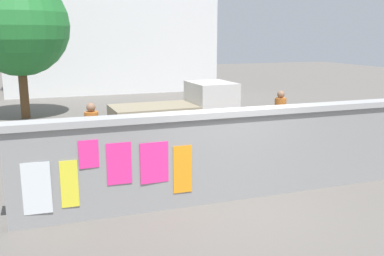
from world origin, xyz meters
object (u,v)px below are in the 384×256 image
at_px(person_walking, 92,128).
at_px(bicycle_near, 306,149).
at_px(person_bystander, 280,112).
at_px(motorcycle, 88,168).
at_px(auto_rickshaw_truck, 180,116).
at_px(tree_roadside, 18,26).

bearing_deg(person_walking, bicycle_near, -15.19).
bearing_deg(person_bystander, person_walking, -174.87).
height_order(motorcycle, person_walking, person_walking).
bearing_deg(bicycle_near, auto_rickshaw_truck, 132.79).
relative_size(auto_rickshaw_truck, tree_roadside, 0.67).
distance_m(motorcycle, bicycle_near, 5.49).
xyz_separation_m(person_bystander, tree_roadside, (-7.31, 6.97, 2.57)).
bearing_deg(person_bystander, auto_rickshaw_truck, 164.22).
bearing_deg(tree_roadside, person_walking, -76.73).
xyz_separation_m(auto_rickshaw_truck, person_bystander, (2.86, -0.81, 0.09)).
relative_size(bicycle_near, person_bystander, 1.03).
xyz_separation_m(auto_rickshaw_truck, motorcycle, (-2.97, -2.85, -0.44)).
bearing_deg(auto_rickshaw_truck, person_walking, -154.08).
xyz_separation_m(motorcycle, tree_roadside, (-1.49, 9.01, 3.09)).
bearing_deg(tree_roadside, auto_rickshaw_truck, -54.14).
bearing_deg(tree_roadside, bicycle_near, -51.87).
bearing_deg(motorcycle, person_walking, 79.92).
relative_size(person_walking, tree_roadside, 0.30).
relative_size(motorcycle, tree_roadside, 0.35).
distance_m(motorcycle, person_bystander, 6.20).
bearing_deg(bicycle_near, tree_roadside, 128.13).
relative_size(auto_rickshaw_truck, motorcycle, 1.93).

